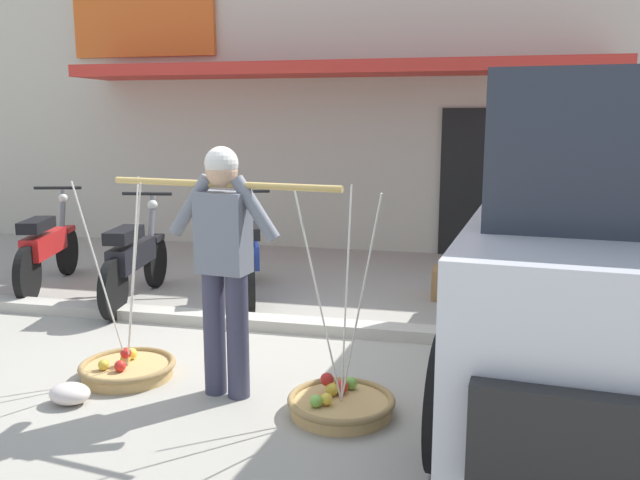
% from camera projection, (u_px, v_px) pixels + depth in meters
% --- Properties ---
extents(ground_plane, '(90.00, 90.00, 0.00)m').
position_uv_depth(ground_plane, '(247.00, 355.00, 5.32)').
color(ground_plane, '#9E998C').
extents(sidewalk_curb, '(20.00, 0.24, 0.10)m').
position_uv_depth(sidewalk_curb, '(273.00, 323.00, 5.98)').
color(sidewalk_curb, '#BAB4A5').
rests_on(sidewalk_curb, ground).
extents(fruit_vendor, '(1.65, 0.29, 1.70)m').
position_uv_depth(fruit_vendor, '(224.00, 255.00, 4.39)').
color(fruit_vendor, '#38384C').
rests_on(fruit_vendor, ground).
extents(fruit_basket_left_side, '(0.70, 0.70, 1.45)m').
position_uv_depth(fruit_basket_left_side, '(127.00, 368.00, 4.85)').
color(fruit_basket_left_side, tan).
rests_on(fruit_basket_left_side, ground).
extents(fruit_basket_right_side, '(0.70, 0.70, 1.45)m').
position_uv_depth(fruit_basket_right_side, '(341.00, 403.00, 4.26)').
color(fruit_basket_right_side, tan).
rests_on(fruit_basket_right_side, ground).
extents(motorcycle_nearest_shop, '(0.67, 1.77, 1.09)m').
position_uv_depth(motorcycle_nearest_shop, '(47.00, 248.00, 7.34)').
color(motorcycle_nearest_shop, black).
rests_on(motorcycle_nearest_shop, ground).
extents(motorcycle_second_in_row, '(0.54, 1.81, 1.09)m').
position_uv_depth(motorcycle_second_in_row, '(134.00, 259.00, 6.75)').
color(motorcycle_second_in_row, black).
rests_on(motorcycle_second_in_row, ground).
extents(motorcycle_third_in_row, '(0.78, 1.73, 1.09)m').
position_uv_depth(motorcycle_third_in_row, '(248.00, 255.00, 6.98)').
color(motorcycle_third_in_row, black).
rests_on(motorcycle_third_in_row, ground).
extents(parked_truck, '(2.51, 4.96, 2.10)m').
position_uv_depth(parked_truck, '(632.00, 229.00, 4.49)').
color(parked_truck, silver).
rests_on(parked_truck, ground).
extents(storefront_building, '(13.00, 6.00, 4.20)m').
position_uv_depth(storefront_building, '(369.00, 104.00, 11.60)').
color(storefront_building, beige).
rests_on(storefront_building, ground).
extents(plastic_litter_bag, '(0.28, 0.22, 0.14)m').
position_uv_depth(plastic_litter_bag, '(70.00, 394.00, 4.41)').
color(plastic_litter_bag, silver).
rests_on(plastic_litter_bag, ground).
extents(wooden_crate, '(0.44, 0.36, 0.32)m').
position_uv_depth(wooden_crate, '(453.00, 284.00, 6.95)').
color(wooden_crate, olive).
rests_on(wooden_crate, ground).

